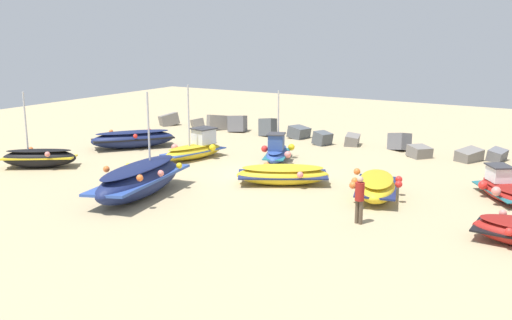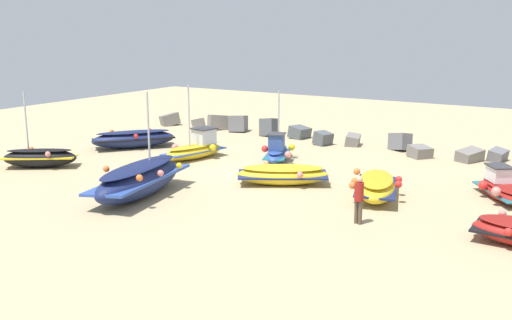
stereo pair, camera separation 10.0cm
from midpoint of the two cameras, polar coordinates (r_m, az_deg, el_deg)
ground_plane at (r=26.80m, az=0.74°, el=-1.53°), size 59.30×59.30×0.00m
fishing_boat_0 at (r=30.14m, az=-20.40°, el=0.25°), size 3.63×3.08×3.72m
fishing_boat_1 at (r=23.82m, az=-11.39°, el=-1.84°), size 2.83×5.70×4.17m
fishing_boat_2 at (r=25.28m, az=2.50°, el=-1.42°), size 4.14×3.25×0.85m
fishing_boat_3 at (r=30.34m, az=-6.03°, el=1.11°), size 2.12×3.74×3.85m
fishing_boat_4 at (r=33.57m, az=-11.95°, el=2.05°), size 4.17×4.65×1.06m
fishing_boat_5 at (r=23.69m, az=11.49°, el=-2.54°), size 2.50×3.87×0.96m
fishing_boat_6 at (r=25.13m, az=22.73°, el=-2.54°), size 2.82×3.33×1.29m
fishing_boat_8 at (r=29.62m, az=1.96°, el=0.81°), size 2.04×3.23×3.53m
person_walking at (r=20.42m, az=9.89°, el=-3.52°), size 0.32×0.32×1.69m
breakwater_rocks at (r=34.29m, az=7.71°, el=2.21°), size 27.05×2.93×1.33m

